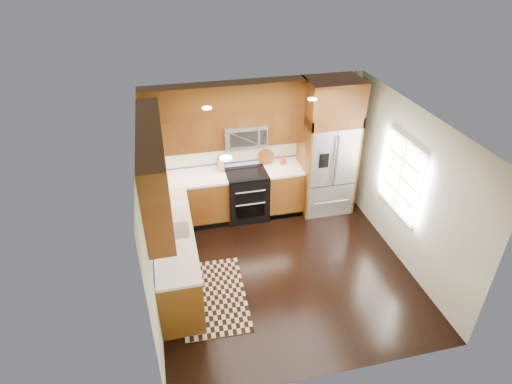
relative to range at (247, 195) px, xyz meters
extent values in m
plane|color=black|center=(0.25, -1.67, -0.47)|extent=(4.00, 4.00, 0.00)
cube|color=silver|center=(0.25, 0.33, 0.83)|extent=(4.00, 0.02, 2.60)
cube|color=silver|center=(-1.75, -1.67, 0.83)|extent=(0.02, 4.00, 2.60)
cube|color=silver|center=(2.25, -1.67, 0.83)|extent=(0.02, 4.00, 2.60)
cube|color=white|center=(2.23, -1.47, 0.93)|extent=(0.04, 1.10, 1.30)
cube|color=white|center=(2.22, -1.47, 0.93)|extent=(0.02, 0.95, 1.15)
cube|color=brown|center=(-1.06, 0.03, -0.02)|extent=(1.37, 0.60, 0.90)
cube|color=brown|center=(0.74, 0.03, -0.02)|extent=(0.72, 0.60, 0.90)
cube|color=brown|center=(-1.45, -1.47, -0.02)|extent=(0.60, 2.40, 0.90)
cube|color=white|center=(-0.32, 0.03, 0.45)|extent=(2.85, 0.62, 0.04)
cube|color=white|center=(-1.45, -1.47, 0.45)|extent=(0.62, 2.40, 0.04)
cube|color=brown|center=(-0.32, 0.17, 1.36)|extent=(2.85, 0.33, 0.75)
cube|color=brown|center=(-1.58, -1.47, 1.36)|extent=(0.33, 2.40, 0.75)
cube|color=brown|center=(-0.32, 0.17, 1.93)|extent=(2.85, 0.33, 0.40)
cube|color=brown|center=(-1.58, -1.47, 1.93)|extent=(0.33, 2.40, 0.40)
cube|color=black|center=(0.00, 0.00, -0.01)|extent=(0.76, 0.64, 0.92)
cube|color=black|center=(0.00, 0.00, 0.47)|extent=(0.76, 0.60, 0.02)
cube|color=black|center=(0.00, -0.31, 0.15)|extent=(0.55, 0.01, 0.18)
cube|color=black|center=(0.00, -0.31, -0.17)|extent=(0.55, 0.01, 0.28)
cylinder|color=#B2B2B7|center=(0.00, -0.34, 0.27)|extent=(0.55, 0.02, 0.02)
cylinder|color=#B2B2B7|center=(0.00, -0.34, 0.00)|extent=(0.55, 0.02, 0.02)
cube|color=#B2B2B7|center=(0.00, 0.13, 1.19)|extent=(0.76, 0.40, 0.42)
cube|color=black|center=(-0.05, -0.06, 1.19)|extent=(0.50, 0.01, 0.28)
cube|color=#B2B2B7|center=(1.55, -0.04, 0.43)|extent=(0.90, 0.74, 1.80)
cube|color=black|center=(1.55, -0.41, 0.78)|extent=(0.01, 0.01, 1.08)
cube|color=black|center=(1.33, -0.41, 0.78)|extent=(0.18, 0.01, 0.28)
cube|color=brown|center=(1.08, -0.04, 0.53)|extent=(0.04, 0.74, 2.00)
cube|color=brown|center=(2.02, -0.04, 0.53)|extent=(0.04, 0.74, 2.00)
cube|color=brown|center=(1.55, -0.04, 1.73)|extent=(0.98, 0.74, 0.80)
cube|color=#B2B2B7|center=(-1.45, -1.47, 0.48)|extent=(0.50, 0.42, 0.02)
cylinder|color=#B2B2B7|center=(-1.65, -1.25, 0.61)|extent=(0.02, 0.02, 0.28)
torus|color=#B2B2B7|center=(-1.65, -1.33, 0.75)|extent=(0.18, 0.02, 0.18)
cube|color=black|center=(-0.95, -1.99, -0.46)|extent=(1.02, 1.63, 0.01)
cube|color=#AB8153|center=(-0.44, 0.22, 0.58)|extent=(0.11, 0.15, 0.23)
cylinder|color=#B73A16|center=(0.76, 0.19, 0.54)|extent=(0.14, 0.14, 0.14)
cylinder|color=brown|center=(0.44, 0.27, 0.48)|extent=(0.38, 0.38, 0.02)
camera|label=1|loc=(-1.40, -6.72, 4.34)|focal=30.00mm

